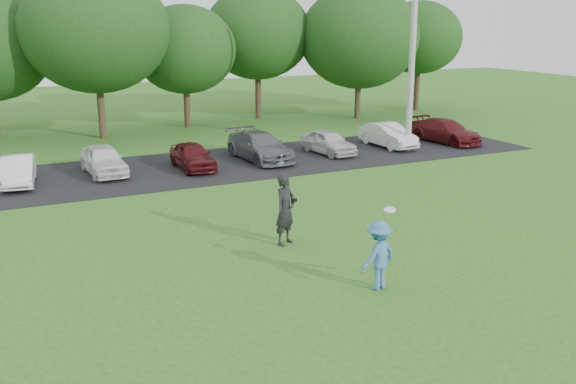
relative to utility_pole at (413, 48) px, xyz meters
name	(u,v)px	position (x,y,z in m)	size (l,w,h in m)	color
ground	(350,278)	(-10.31, -11.93, -4.76)	(100.00, 100.00, 0.00)	#25641C
parking_lot	(190,168)	(-10.31, 1.07, -4.75)	(32.00, 6.50, 0.03)	black
utility_pole	(413,48)	(0.00, 0.00, 0.00)	(0.28, 0.28, 9.53)	#A7A6A1
frisbee_player	(378,255)	(-10.06, -12.71, -3.94)	(1.19, 0.89, 1.98)	teal
camera_bystander	(285,209)	(-10.69, -9.04, -3.76)	(0.87, 0.77, 2.00)	black
parked_cars	(188,154)	(-10.35, 1.05, -4.16)	(28.51, 4.54, 1.21)	#5A5C62
tree_row	(159,40)	(-8.80, 10.83, 0.14)	(42.39, 9.85, 8.64)	#38281C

